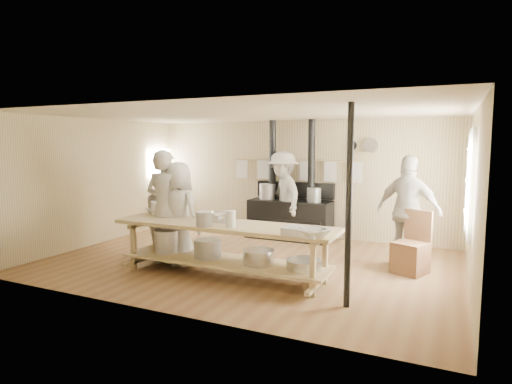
% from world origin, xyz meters
% --- Properties ---
extents(ground, '(7.00, 7.00, 0.00)m').
position_xyz_m(ground, '(0.00, 0.00, 0.00)').
color(ground, brown).
rests_on(ground, ground).
extents(room_shell, '(7.00, 7.00, 7.00)m').
position_xyz_m(room_shell, '(0.00, 0.00, 1.62)').
color(room_shell, tan).
rests_on(room_shell, ground).
extents(window_right, '(0.09, 1.50, 1.65)m').
position_xyz_m(window_right, '(3.47, 0.60, 1.50)').
color(window_right, beige).
rests_on(window_right, ground).
extents(left_opening, '(0.00, 0.90, 0.90)m').
position_xyz_m(left_opening, '(-3.45, 2.00, 1.60)').
color(left_opening, white).
rests_on(left_opening, ground).
extents(stove, '(1.90, 0.75, 2.60)m').
position_xyz_m(stove, '(-0.01, 2.12, 0.52)').
color(stove, black).
rests_on(stove, ground).
extents(towel_rail, '(3.00, 0.04, 0.47)m').
position_xyz_m(towel_rail, '(0.00, 2.40, 1.56)').
color(towel_rail, tan).
rests_on(towel_rail, ground).
extents(back_wall_shelf, '(0.63, 0.14, 0.32)m').
position_xyz_m(back_wall_shelf, '(1.46, 2.43, 2.00)').
color(back_wall_shelf, tan).
rests_on(back_wall_shelf, ground).
extents(prep_table, '(3.60, 0.90, 0.85)m').
position_xyz_m(prep_table, '(-0.01, -0.90, 0.52)').
color(prep_table, tan).
rests_on(prep_table, ground).
extents(support_post, '(0.08, 0.08, 2.60)m').
position_xyz_m(support_post, '(2.05, -1.35, 1.30)').
color(support_post, black).
rests_on(support_post, ground).
extents(cook_far_left, '(0.73, 0.49, 1.99)m').
position_xyz_m(cook_far_left, '(-1.25, -0.73, 1.00)').
color(cook_far_left, '#AFA89B').
rests_on(cook_far_left, ground).
extents(cook_left, '(0.93, 0.85, 1.54)m').
position_xyz_m(cook_left, '(-1.67, -0.24, 0.77)').
color(cook_left, '#AFA89B').
rests_on(cook_left, ground).
extents(cook_center, '(0.96, 0.72, 1.78)m').
position_xyz_m(cook_center, '(-1.07, -0.61, 0.89)').
color(cook_center, '#AFA89B').
rests_on(cook_center, ground).
extents(cook_right, '(1.20, 0.77, 1.90)m').
position_xyz_m(cook_right, '(2.56, 0.96, 0.95)').
color(cook_right, '#AFA89B').
rests_on(cook_right, ground).
extents(cook_by_window, '(1.40, 1.37, 1.92)m').
position_xyz_m(cook_by_window, '(-0.12, 1.95, 0.96)').
color(cook_by_window, '#AFA89B').
rests_on(cook_by_window, ground).
extents(chair, '(0.63, 0.63, 1.02)m').
position_xyz_m(chair, '(2.66, 0.53, 0.30)').
color(chair, '#553522').
rests_on(chair, ground).
extents(bowl_white_a, '(0.47, 0.47, 0.09)m').
position_xyz_m(bowl_white_a, '(-1.55, -0.57, 0.89)').
color(bowl_white_a, white).
rests_on(bowl_white_a, prep_table).
extents(bowl_steel_a, '(0.46, 0.46, 0.11)m').
position_xyz_m(bowl_steel_a, '(-0.29, -0.57, 0.90)').
color(bowl_steel_a, silver).
rests_on(bowl_steel_a, prep_table).
extents(bowl_white_b, '(0.63, 0.63, 0.11)m').
position_xyz_m(bowl_white_b, '(1.55, -1.23, 0.91)').
color(bowl_white_b, white).
rests_on(bowl_white_b, prep_table).
extents(bowl_steel_b, '(0.44, 0.44, 0.11)m').
position_xyz_m(bowl_steel_b, '(1.55, -1.23, 0.91)').
color(bowl_steel_b, silver).
rests_on(bowl_steel_b, prep_table).
extents(roasting_pan, '(0.52, 0.38, 0.11)m').
position_xyz_m(roasting_pan, '(1.39, -1.23, 0.90)').
color(roasting_pan, '#B2B2B7').
rests_on(roasting_pan, prep_table).
extents(mixing_bowl_large, '(0.42, 0.42, 0.13)m').
position_xyz_m(mixing_bowl_large, '(-0.09, -0.74, 0.91)').
color(mixing_bowl_large, silver).
rests_on(mixing_bowl_large, prep_table).
extents(bucket_galv, '(0.25, 0.25, 0.22)m').
position_xyz_m(bucket_galv, '(-0.15, -1.23, 0.96)').
color(bucket_galv, gray).
rests_on(bucket_galv, prep_table).
extents(deep_bowl_enamel, '(0.43, 0.43, 0.23)m').
position_xyz_m(deep_bowl_enamel, '(-1.45, -0.57, 0.96)').
color(deep_bowl_enamel, white).
rests_on(deep_bowl_enamel, prep_table).
extents(pitcher, '(0.19, 0.19, 0.25)m').
position_xyz_m(pitcher, '(0.23, -1.10, 0.97)').
color(pitcher, white).
rests_on(pitcher, prep_table).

